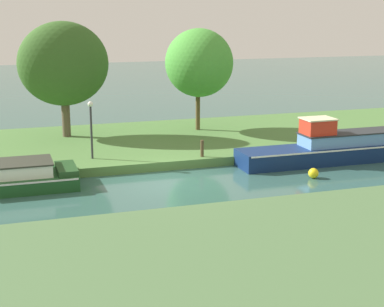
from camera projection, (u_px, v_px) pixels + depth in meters
The scene contains 11 objects.
ground_plane at pixel (174, 183), 24.13m from camera, with size 120.00×120.00×0.00m, color #315952.
riverbank_far at pixel (136, 143), 30.56m from camera, with size 72.00×10.00×0.40m, color #4B773A.
riverbank_near at pixel (268, 267), 15.76m from camera, with size 72.00×10.00×0.40m, color #4A6C41.
navy_barge at pixel (347, 147), 27.75m from camera, with size 10.41×1.79×2.12m.
forest_narrowboat at pixel (12, 178), 23.25m from camera, with size 5.07×2.37×1.11m.
willow_tree_left at pixel (63, 64), 30.42m from camera, with size 4.66×3.21×5.99m.
willow_tree_centre at pixel (199, 63), 32.11m from camera, with size 3.68×3.97×5.59m.
lamp_post at pixel (91, 122), 26.21m from camera, with size 0.24×0.24×2.59m.
mooring_post_near at pixel (315, 142), 28.61m from camera, with size 0.19×0.19×0.60m, color brown.
mooring_post_far at pixel (202, 148), 26.85m from camera, with size 0.15×0.15×0.77m, color #493A24.
channel_buoy at pixel (313, 173), 24.84m from camera, with size 0.44×0.44×0.44m, color yellow.
Camera 1 is at (-6.43, -22.28, 6.82)m, focal length 55.30 mm.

